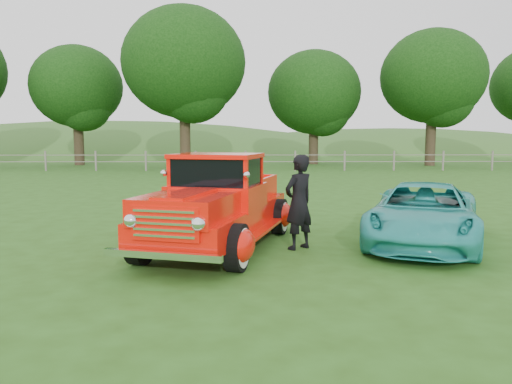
{
  "coord_description": "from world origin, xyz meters",
  "views": [
    {
      "loc": [
        0.21,
        -8.08,
        2.11
      ],
      "look_at": [
        0.34,
        1.2,
        1.06
      ],
      "focal_mm": 35.0,
      "sensor_mm": 36.0,
      "label": 1
    }
  ],
  "objects_px": {
    "tree_mid_west": "(77,87)",
    "tree_mid_east": "(433,77)",
    "man": "(299,202)",
    "red_pickup": "(218,206)",
    "tree_near_west": "(184,63)",
    "tree_near_east": "(314,93)",
    "teal_sedan": "(424,214)"
  },
  "relations": [
    {
      "from": "tree_mid_east",
      "to": "red_pickup",
      "type": "relative_size",
      "value": 1.79
    },
    {
      "from": "tree_mid_west",
      "to": "teal_sedan",
      "type": "xyz_separation_m",
      "value": [
        15.61,
        -26.56,
        -4.96
      ]
    },
    {
      "from": "red_pickup",
      "to": "man",
      "type": "height_order",
      "value": "red_pickup"
    },
    {
      "from": "tree_near_west",
      "to": "man",
      "type": "height_order",
      "value": "tree_near_west"
    },
    {
      "from": "man",
      "to": "teal_sedan",
      "type": "bearing_deg",
      "value": 149.54
    },
    {
      "from": "tree_near_east",
      "to": "teal_sedan",
      "type": "xyz_separation_m",
      "value": [
        -1.39,
        -27.56,
        -4.65
      ]
    },
    {
      "from": "tree_near_west",
      "to": "tree_mid_east",
      "type": "distance_m",
      "value": 17.13
    },
    {
      "from": "tree_mid_west",
      "to": "man",
      "type": "height_order",
      "value": "tree_mid_west"
    },
    {
      "from": "tree_near_east",
      "to": "man",
      "type": "xyz_separation_m",
      "value": [
        -3.86,
        -27.94,
        -4.37
      ]
    },
    {
      "from": "tree_mid_west",
      "to": "tree_mid_east",
      "type": "relative_size",
      "value": 0.9
    },
    {
      "from": "tree_near_east",
      "to": "tree_mid_east",
      "type": "distance_m",
      "value": 8.3
    },
    {
      "from": "man",
      "to": "red_pickup",
      "type": "bearing_deg",
      "value": -44.27
    },
    {
      "from": "tree_near_east",
      "to": "red_pickup",
      "type": "xyz_separation_m",
      "value": [
        -5.37,
        -27.81,
        -4.45
      ]
    },
    {
      "from": "tree_near_west",
      "to": "teal_sedan",
      "type": "xyz_separation_m",
      "value": [
        7.61,
        -23.56,
        -6.2
      ]
    },
    {
      "from": "tree_near_west",
      "to": "teal_sedan",
      "type": "distance_m",
      "value": 25.52
    },
    {
      "from": "man",
      "to": "tree_near_east",
      "type": "bearing_deg",
      "value": -137.14
    },
    {
      "from": "tree_near_east",
      "to": "red_pickup",
      "type": "relative_size",
      "value": 1.58
    },
    {
      "from": "tree_mid_east",
      "to": "tree_mid_west",
      "type": "bearing_deg",
      "value": 177.71
    },
    {
      "from": "tree_near_east",
      "to": "teal_sedan",
      "type": "height_order",
      "value": "tree_near_east"
    },
    {
      "from": "tree_near_east",
      "to": "man",
      "type": "relative_size",
      "value": 4.72
    },
    {
      "from": "tree_mid_west",
      "to": "tree_near_west",
      "type": "distance_m",
      "value": 8.63
    },
    {
      "from": "tree_near_west",
      "to": "tree_near_east",
      "type": "relative_size",
      "value": 1.25
    },
    {
      "from": "tree_mid_east",
      "to": "red_pickup",
      "type": "distance_m",
      "value": 29.56
    },
    {
      "from": "tree_near_east",
      "to": "tree_mid_east",
      "type": "bearing_deg",
      "value": -14.04
    },
    {
      "from": "teal_sedan",
      "to": "man",
      "type": "xyz_separation_m",
      "value": [
        -2.48,
        -0.38,
        0.29
      ]
    },
    {
      "from": "tree_near_east",
      "to": "red_pickup",
      "type": "height_order",
      "value": "tree_near_east"
    },
    {
      "from": "tree_mid_east",
      "to": "man",
      "type": "relative_size",
      "value": 5.35
    },
    {
      "from": "tree_near_west",
      "to": "red_pickup",
      "type": "distance_m",
      "value": 24.82
    },
    {
      "from": "red_pickup",
      "to": "teal_sedan",
      "type": "relative_size",
      "value": 1.23
    },
    {
      "from": "tree_near_west",
      "to": "tree_near_east",
      "type": "bearing_deg",
      "value": 23.96
    },
    {
      "from": "red_pickup",
      "to": "teal_sedan",
      "type": "xyz_separation_m",
      "value": [
        3.98,
        0.25,
        -0.2
      ]
    },
    {
      "from": "red_pickup",
      "to": "teal_sedan",
      "type": "bearing_deg",
      "value": 19.41
    }
  ]
}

